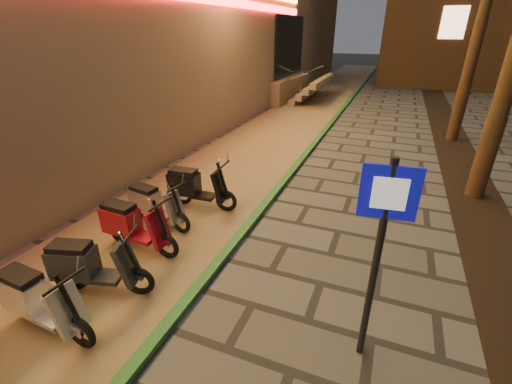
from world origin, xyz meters
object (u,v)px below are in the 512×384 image
at_px(pedestrian_sign, 380,240).
at_px(scooter_7, 131,225).
at_px(scooter_8, 153,204).
at_px(scooter_5, 37,300).
at_px(scooter_6, 89,265).
at_px(scooter_9, 194,186).

distance_m(pedestrian_sign, scooter_7, 4.36).
xyz_separation_m(pedestrian_sign, scooter_8, (-4.29, 1.64, -1.22)).
bearing_deg(pedestrian_sign, scooter_8, 151.40).
xyz_separation_m(scooter_5, scooter_7, (-0.12, 1.96, 0.01)).
relative_size(scooter_6, scooter_7, 0.98).
distance_m(scooter_5, scooter_6, 0.80).
bearing_deg(scooter_5, scooter_8, 99.33).
xyz_separation_m(pedestrian_sign, scooter_7, (-4.12, 0.79, -1.19)).
bearing_deg(scooter_6, scooter_9, 74.14).
bearing_deg(pedestrian_sign, scooter_6, 177.83).
bearing_deg(scooter_8, scooter_5, -75.83).
relative_size(scooter_8, scooter_9, 0.92).
relative_size(pedestrian_sign, scooter_5, 1.68).
bearing_deg(scooter_8, scooter_6, -71.59).
bearing_deg(scooter_6, pedestrian_sign, -10.60).
bearing_deg(scooter_9, pedestrian_sign, -37.62).
relative_size(scooter_5, scooter_6, 0.99).
relative_size(scooter_5, scooter_9, 0.96).
bearing_deg(pedestrian_sign, scooter_5, -171.29).
relative_size(scooter_6, scooter_9, 0.96).
bearing_deg(scooter_6, scooter_8, 84.17).
relative_size(scooter_6, scooter_8, 1.05).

